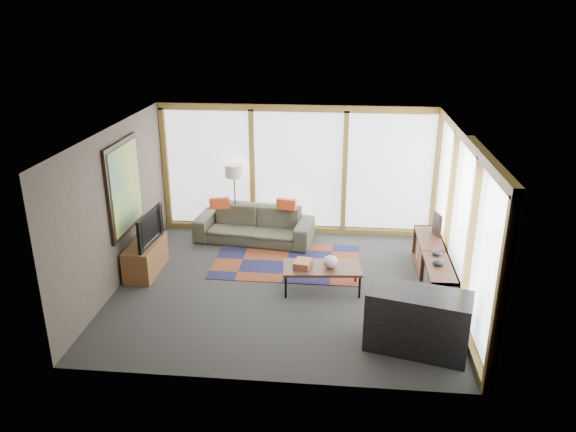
# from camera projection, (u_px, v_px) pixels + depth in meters

# --- Properties ---
(ground) EXTENTS (5.50, 5.50, 0.00)m
(ground) POSITION_uv_depth(u_px,v_px,m) (286.00, 287.00, 9.29)
(ground) COLOR #2A2927
(ground) RESTS_ON ground
(room_envelope) EXTENTS (5.52, 5.02, 2.62)m
(room_envelope) POSITION_uv_depth(u_px,v_px,m) (319.00, 189.00, 9.22)
(room_envelope) COLOR #413930
(room_envelope) RESTS_ON ground
(rug) EXTENTS (2.62, 1.70, 0.01)m
(rug) POSITION_uv_depth(u_px,v_px,m) (287.00, 261.00, 10.18)
(rug) COLOR brown
(rug) RESTS_ON ground
(sofa) EXTENTS (2.36, 1.16, 0.66)m
(sofa) POSITION_uv_depth(u_px,v_px,m) (254.00, 225.00, 10.99)
(sofa) COLOR #36372A
(sofa) RESTS_ON ground
(pillow_left) EXTENTS (0.40, 0.20, 0.21)m
(pillow_left) POSITION_uv_depth(u_px,v_px,m) (219.00, 203.00, 10.87)
(pillow_left) COLOR #DE471F
(pillow_left) RESTS_ON sofa
(pillow_right) EXTENTS (0.40, 0.20, 0.21)m
(pillow_right) POSITION_uv_depth(u_px,v_px,m) (286.00, 204.00, 10.81)
(pillow_right) COLOR #DE471F
(pillow_right) RESTS_ON sofa
(floor_lamp) EXTENTS (0.37, 0.37, 1.46)m
(floor_lamp) POSITION_uv_depth(u_px,v_px,m) (235.00, 200.00, 11.17)
(floor_lamp) COLOR black
(floor_lamp) RESTS_ON ground
(coffee_table) EXTENTS (1.30, 0.74, 0.42)m
(coffee_table) POSITION_uv_depth(u_px,v_px,m) (322.00, 278.00, 9.12)
(coffee_table) COLOR #371F15
(coffee_table) RESTS_ON ground
(book_stack) EXTENTS (0.30, 0.36, 0.10)m
(book_stack) POSITION_uv_depth(u_px,v_px,m) (303.00, 264.00, 9.03)
(book_stack) COLOR brown
(book_stack) RESTS_ON coffee_table
(vase) EXTENTS (0.24, 0.24, 0.21)m
(vase) POSITION_uv_depth(u_px,v_px,m) (330.00, 262.00, 8.97)
(vase) COLOR beige
(vase) RESTS_ON coffee_table
(bookshelf) EXTENTS (0.42, 2.32, 0.58)m
(bookshelf) POSITION_uv_depth(u_px,v_px,m) (433.00, 267.00, 9.32)
(bookshelf) COLOR #371F15
(bookshelf) RESTS_ON ground
(bowl_a) EXTENTS (0.20, 0.20, 0.09)m
(bowl_a) POSITION_uv_depth(u_px,v_px,m) (438.00, 262.00, 8.71)
(bowl_a) COLOR black
(bowl_a) RESTS_ON bookshelf
(bowl_b) EXTENTS (0.16, 0.16, 0.08)m
(bowl_b) POSITION_uv_depth(u_px,v_px,m) (437.00, 253.00, 9.05)
(bowl_b) COLOR black
(bowl_b) RESTS_ON bookshelf
(shelf_picture) EXTENTS (0.11, 0.30, 0.39)m
(shelf_picture) POSITION_uv_depth(u_px,v_px,m) (437.00, 224.00, 9.80)
(shelf_picture) COLOR black
(shelf_picture) RESTS_ON bookshelf
(tv_console) EXTENTS (0.46, 1.10, 0.55)m
(tv_console) POSITION_uv_depth(u_px,v_px,m) (146.00, 257.00, 9.71)
(tv_console) COLOR brown
(tv_console) RESTS_ON ground
(television) EXTENTS (0.20, 1.00, 0.57)m
(television) POSITION_uv_depth(u_px,v_px,m) (145.00, 228.00, 9.50)
(television) COLOR black
(television) RESTS_ON tv_console
(bar_counter) EXTENTS (1.45, 0.95, 0.85)m
(bar_counter) POSITION_uv_depth(u_px,v_px,m) (418.00, 321.00, 7.47)
(bar_counter) COLOR black
(bar_counter) RESTS_ON ground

